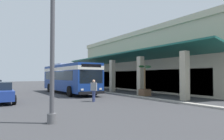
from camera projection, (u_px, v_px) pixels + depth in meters
ground at (127, 91)px, 25.80m from camera, size 120.00×120.00×0.00m
curb_strip at (100, 92)px, 24.20m from camera, size 32.26×0.50×0.12m
plaza_building at (159, 63)px, 29.38m from camera, size 27.18×13.42×7.65m
transit_bus at (69, 77)px, 22.62m from camera, size 11.24×2.92×3.34m
pedestrian at (94, 89)px, 15.25m from camera, size 0.66×0.36×1.63m
potted_palm at (145, 89)px, 19.57m from camera, size 1.56×1.57×2.96m
lot_light_pole at (53, 26)px, 8.28m from camera, size 0.60×0.60×7.30m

